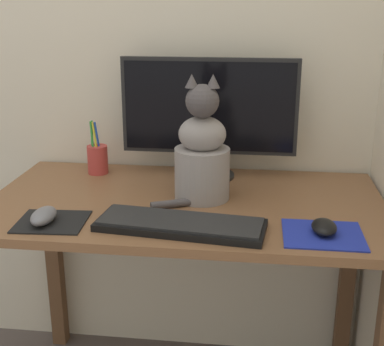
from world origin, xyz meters
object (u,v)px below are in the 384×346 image
at_px(monitor, 209,113).
at_px(pen_cup, 97,159).
at_px(computer_mouse_right, 324,227).
at_px(keyboard, 181,224).
at_px(cat, 202,154).
at_px(computer_mouse_left, 44,216).

bearing_deg(monitor, pen_cup, -178.80).
bearing_deg(computer_mouse_right, pen_cup, 149.71).
xyz_separation_m(keyboard, computer_mouse_right, (0.36, 0.01, 0.01)).
distance_m(computer_mouse_right, cat, 0.41).
height_order(keyboard, computer_mouse_right, computer_mouse_right).
xyz_separation_m(monitor, pen_cup, (-0.37, -0.01, -0.16)).
distance_m(computer_mouse_left, pen_cup, 0.44).
bearing_deg(monitor, computer_mouse_left, -131.20).
distance_m(keyboard, computer_mouse_left, 0.36).
height_order(monitor, keyboard, monitor).
bearing_deg(computer_mouse_right, keyboard, -178.49).
height_order(computer_mouse_right, cat, cat).
bearing_deg(cat, computer_mouse_right, -36.85).
bearing_deg(computer_mouse_left, pen_cup, 87.96).
bearing_deg(keyboard, computer_mouse_left, -170.97).
relative_size(monitor, computer_mouse_right, 5.88).
xyz_separation_m(keyboard, computer_mouse_left, (-0.36, -0.02, 0.01)).
relative_size(monitor, keyboard, 1.26).
height_order(keyboard, pen_cup, pen_cup).
height_order(computer_mouse_left, pen_cup, pen_cup).
relative_size(computer_mouse_left, pen_cup, 0.60).
bearing_deg(cat, pen_cup, 148.71).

